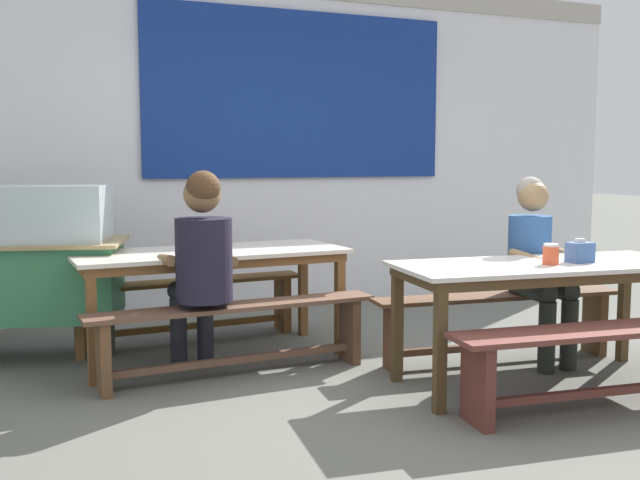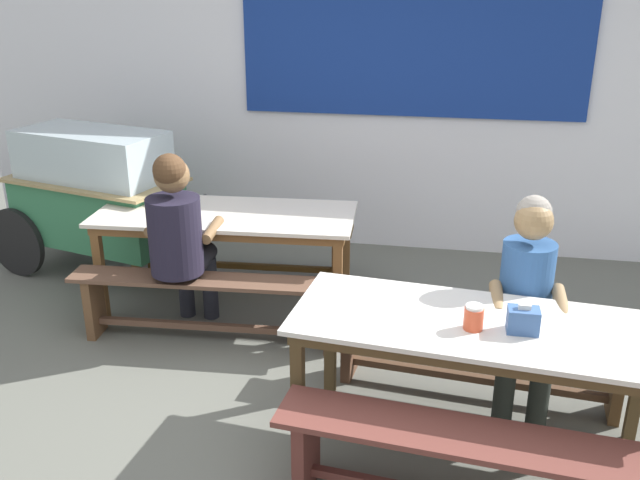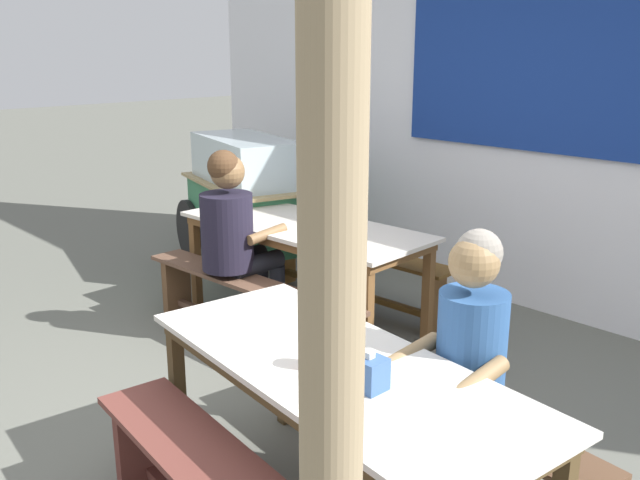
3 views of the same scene
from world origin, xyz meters
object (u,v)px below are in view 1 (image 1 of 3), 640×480
(food_cart, at_px, (15,258))
(tissue_box, at_px, (580,252))
(bench_far_back, at_px, (191,300))
(dining_table_far, at_px, (210,261))
(person_right_near_table, at_px, (536,257))
(bench_far_front, at_px, (236,328))
(person_left_back_turned, at_px, (201,259))
(bench_near_back, at_px, (498,316))
(condiment_jar, at_px, (551,254))
(bench_near_front, at_px, (598,354))
(dining_table_near, at_px, (544,275))

(food_cart, height_order, tissue_box, food_cart)
(food_cart, bearing_deg, bench_far_back, 3.81)
(dining_table_far, height_order, person_right_near_table, person_right_near_table)
(dining_table_far, height_order, food_cart, food_cart)
(dining_table_far, xyz_separation_m, bench_far_back, (-0.03, 0.52, -0.37))
(bench_far_back, distance_m, bench_far_front, 1.04)
(dining_table_far, xyz_separation_m, tissue_box, (1.92, -1.43, 0.13))
(bench_far_back, distance_m, person_left_back_turned, 1.09)
(person_right_near_table, xyz_separation_m, tissue_box, (-0.07, -0.49, 0.10))
(dining_table_far, xyz_separation_m, person_left_back_turned, (-0.17, -0.47, 0.08))
(bench_near_back, xyz_separation_m, condiment_jar, (-0.08, -0.60, 0.50))
(person_right_near_table, bearing_deg, condiment_jar, -120.90)
(tissue_box, height_order, condiment_jar, tissue_box)
(bench_near_back, height_order, person_right_near_table, person_right_near_table)
(bench_far_front, height_order, person_left_back_turned, person_left_back_turned)
(person_left_back_turned, distance_m, condiment_jar, 2.11)
(tissue_box, xyz_separation_m, condiment_jar, (-0.23, -0.01, -0.00))
(bench_far_front, relative_size, person_left_back_turned, 1.44)
(dining_table_far, distance_m, food_cart, 1.32)
(bench_near_back, height_order, person_left_back_turned, person_left_back_turned)
(bench_far_back, xyz_separation_m, person_right_near_table, (2.02, -1.47, 0.41))
(person_right_near_table, relative_size, person_left_back_turned, 0.96)
(bench_near_front, height_order, person_left_back_turned, person_left_back_turned)
(dining_table_near, xyz_separation_m, bench_far_back, (-1.75, 1.89, -0.37))
(dining_table_far, relative_size, condiment_jar, 15.09)
(bench_far_front, height_order, bench_near_back, same)
(bench_near_back, bearing_deg, bench_far_front, 169.27)
(person_right_near_table, bearing_deg, dining_table_far, 154.61)
(bench_near_front, bearing_deg, food_cart, 141.34)
(bench_far_back, xyz_separation_m, bench_near_back, (1.80, -1.37, 0.00))
(bench_far_front, height_order, condiment_jar, condiment_jar)
(bench_near_front, bearing_deg, tissue_box, 60.13)
(person_left_back_turned, height_order, condiment_jar, person_left_back_turned)
(bench_near_front, height_order, condiment_jar, condiment_jar)
(bench_far_front, bearing_deg, tissue_box, -25.74)
(food_cart, relative_size, condiment_jar, 14.90)
(dining_table_near, xyz_separation_m, food_cart, (-2.96, 1.81, 0.03))
(food_cart, xyz_separation_m, person_right_near_table, (3.24, -1.39, 0.01))
(person_left_back_turned, bearing_deg, dining_table_far, 70.31)
(bench_near_back, distance_m, person_left_back_turned, 2.03)
(bench_far_back, relative_size, condiment_jar, 14.10)
(bench_far_front, distance_m, food_cart, 1.64)
(person_right_near_table, xyz_separation_m, condiment_jar, (-0.30, -0.50, 0.09))
(person_left_back_turned, bearing_deg, bench_far_back, 82.08)
(bench_far_back, bearing_deg, bench_near_back, -37.22)
(bench_near_front, distance_m, person_left_back_turned, 2.36)
(bench_far_back, bearing_deg, dining_table_far, -86.69)
(bench_near_back, bearing_deg, bench_far_back, 142.78)
(dining_table_far, bearing_deg, bench_far_front, -86.69)
(dining_table_near, bearing_deg, food_cart, 148.60)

